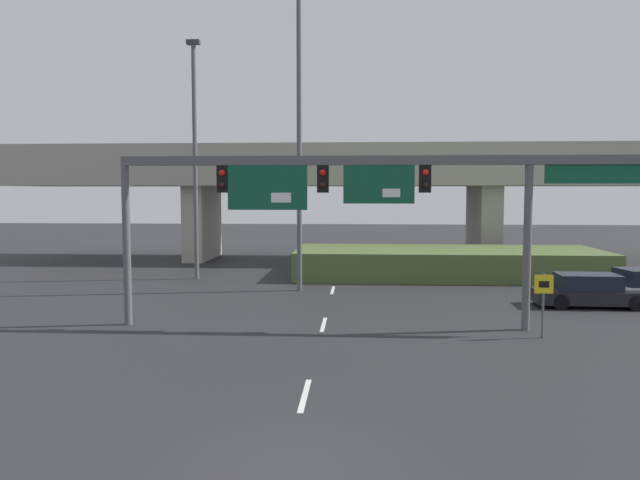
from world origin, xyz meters
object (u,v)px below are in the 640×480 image
Objects in this scene: highway_light_pole_near at (299,107)px; signal_gantry at (358,187)px; speed_limit_sign at (543,296)px; parked_sedan_near_right at (590,291)px; highway_light_pole_far at (195,154)px.

signal_gantry is at bearing -70.72° from highway_light_pole_near.
speed_limit_sign is at bearing -46.22° from highway_light_pole_near.
parked_sedan_near_right is (9.62, 4.61, -4.31)m from signal_gantry.
signal_gantry is 8.49× the size of speed_limit_sign.
highway_light_pole_near is (-8.83, 9.21, 7.33)m from speed_limit_sign.
signal_gantry is 14.76m from highway_light_pole_far.
parked_sedan_near_right is (18.43, -7.09, -6.14)m from highway_light_pole_far.
speed_limit_sign is at bearing -120.06° from parked_sedan_near_right.
parked_sedan_near_right is at bearing 25.62° from signal_gantry.
speed_limit_sign is at bearing -11.16° from signal_gantry.
signal_gantry reaches higher than parked_sedan_near_right.
speed_limit_sign is 0.45× the size of parked_sedan_near_right.
highway_light_pole_near is 15.22m from parked_sedan_near_right.
highway_light_pole_near is 1.30× the size of highway_light_pole_far.
speed_limit_sign is 0.17× the size of highway_light_pole_far.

